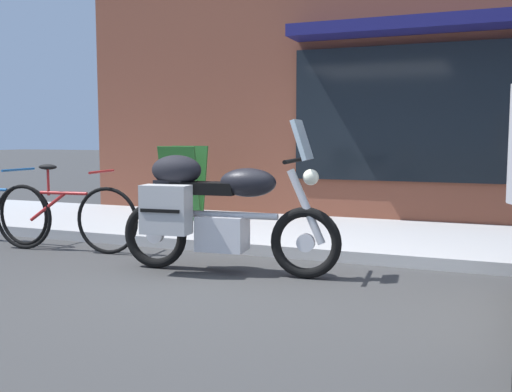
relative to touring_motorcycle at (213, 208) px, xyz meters
name	(u,v)px	position (x,y,z in m)	size (l,w,h in m)	color
ground_plane	(230,285)	(0.32, -0.34, -0.60)	(80.00, 80.00, 0.00)	#373737
touring_motorcycle	(213,208)	(0.00, 0.00, 0.00)	(2.09, 0.78, 1.40)	black
parked_bicycle	(64,216)	(-1.95, 0.31, -0.21)	(1.75, 0.48, 0.95)	black
sandwich_board_sign	(183,183)	(-1.52, 2.21, 0.02)	(0.55, 0.42, 1.00)	#1E511E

